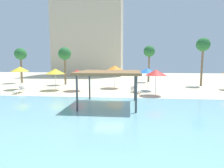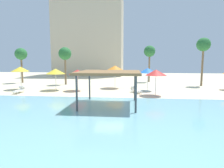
{
  "view_description": "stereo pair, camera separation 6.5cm",
  "coord_description": "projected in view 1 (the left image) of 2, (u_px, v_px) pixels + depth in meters",
  "views": [
    {
      "loc": [
        1.87,
        -16.42,
        3.57
      ],
      "look_at": [
        0.06,
        2.0,
        1.3
      ],
      "focal_mm": 30.32,
      "sensor_mm": 36.0,
      "label": 1
    },
    {
      "loc": [
        1.94,
        -16.41,
        3.57
      ],
      "look_at": [
        0.06,
        2.0,
        1.3
      ],
      "focal_mm": 30.32,
      "sensor_mm": 36.0,
      "label": 2
    }
  ],
  "objects": [
    {
      "name": "ground_plane",
      "position": [
        109.0,
        101.0,
        16.83
      ],
      "size": [
        80.0,
        80.0,
        0.0
      ],
      "primitive_type": "plane",
      "color": "beige"
    },
    {
      "name": "lagoon_water",
      "position": [
        99.0,
        119.0,
        11.64
      ],
      "size": [
        44.0,
        13.5,
        0.04
      ],
      "primitive_type": "cube",
      "color": "#7AB7C1",
      "rests_on": "ground"
    },
    {
      "name": "shade_pavilion",
      "position": [
        109.0,
        73.0,
        14.88
      ],
      "size": [
        4.81,
        4.81,
        2.76
      ],
      "color": "#42474C",
      "rests_on": "ground"
    },
    {
      "name": "beach_umbrella_blue_0",
      "position": [
        148.0,
        71.0,
        22.62
      ],
      "size": [
        2.15,
        2.15,
        2.72
      ],
      "color": "silver",
      "rests_on": "ground"
    },
    {
      "name": "beach_umbrella_red_1",
      "position": [
        77.0,
        72.0,
        22.55
      ],
      "size": [
        2.09,
        2.09,
        2.53
      ],
      "color": "silver",
      "rests_on": "ground"
    },
    {
      "name": "beach_umbrella_yellow_4",
      "position": [
        55.0,
        71.0,
        22.96
      ],
      "size": [
        2.3,
        2.3,
        2.62
      ],
      "color": "silver",
      "rests_on": "ground"
    },
    {
      "name": "beach_umbrella_yellow_5",
      "position": [
        20.0,
        69.0,
        23.53
      ],
      "size": [
        2.16,
        2.16,
        2.85
      ],
      "color": "silver",
      "rests_on": "ground"
    },
    {
      "name": "beach_umbrella_red_6",
      "position": [
        156.0,
        73.0,
        19.45
      ],
      "size": [
        2.21,
        2.21,
        2.69
      ],
      "color": "silver",
      "rests_on": "ground"
    },
    {
      "name": "beach_umbrella_orange_7",
      "position": [
        115.0,
        68.0,
        24.69
      ],
      "size": [
        2.44,
        2.44,
        2.97
      ],
      "color": "silver",
      "rests_on": "ground"
    },
    {
      "name": "lounge_chair_1",
      "position": [
        19.0,
        90.0,
        21.18
      ],
      "size": [
        0.77,
        1.94,
        0.74
      ],
      "rotation": [
        0.0,
        0.0,
        -1.48
      ],
      "color": "white",
      "rests_on": "ground"
    },
    {
      "name": "lounge_chair_3",
      "position": [
        136.0,
        90.0,
        21.33
      ],
      "size": [
        1.34,
        1.97,
        0.74
      ],
      "rotation": [
        0.0,
        0.0,
        -1.14
      ],
      "color": "white",
      "rests_on": "ground"
    },
    {
      "name": "palm_tree_0",
      "position": [
        65.0,
        54.0,
        28.23
      ],
      "size": [
        1.9,
        1.9,
        5.6
      ],
      "color": "brown",
      "rests_on": "ground"
    },
    {
      "name": "palm_tree_1",
      "position": [
        21.0,
        55.0,
        30.43
      ],
      "size": [
        1.9,
        1.9,
        5.63
      ],
      "color": "brown",
      "rests_on": "ground"
    },
    {
      "name": "palm_tree_2",
      "position": [
        203.0,
        46.0,
        26.53
      ],
      "size": [
        1.9,
        1.9,
        6.8
      ],
      "color": "brown",
      "rests_on": "ground"
    },
    {
      "name": "palm_tree_3",
      "position": [
        149.0,
        52.0,
        31.78
      ],
      "size": [
        1.9,
        1.9,
        6.13
      ],
      "color": "brown",
      "rests_on": "ground"
    },
    {
      "name": "hotel_block_0",
      "position": [
        90.0,
        37.0,
        47.36
      ],
      "size": [
        16.09,
        11.39,
        19.19
      ],
      "primitive_type": "cube",
      "color": "beige",
      "rests_on": "ground"
    }
  ]
}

